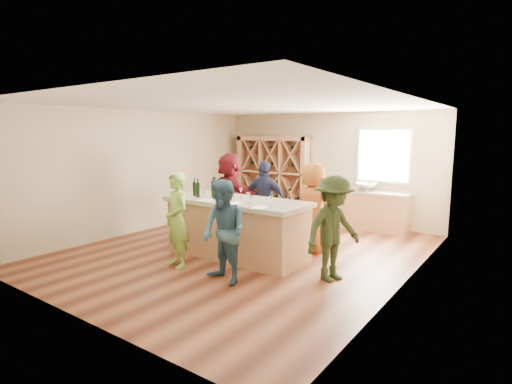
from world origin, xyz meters
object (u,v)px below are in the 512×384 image
Objects in this scene: person_near_right at (224,232)px; person_far_mid at (265,202)px; sink at (366,187)px; tasting_counter_base at (237,230)px; wine_bottle_d at (215,190)px; wine_bottle_b at (198,190)px; person_far_left at (230,194)px; wine_bottle_c at (213,189)px; person_near_left at (177,220)px; wine_bottle_a at (195,189)px; wine_bottle_e at (223,191)px; wine_rack at (273,176)px; person_server at (333,229)px; person_far_right at (313,207)px.

person_far_mid is at bearing 122.12° from person_near_right.
tasting_counter_base is (-1.14, -3.57, -0.51)m from sink.
wine_bottle_b is at bearing -172.86° from wine_bottle_d.
person_near_right is 0.86× the size of person_far_left.
wine_bottle_c is 0.19× the size of person_near_left.
wine_bottle_d is (-1.48, -3.77, 0.23)m from sink.
wine_bottle_c is 1.34m from person_far_mid.
wine_bottle_a is at bearing -166.25° from wine_bottle_c.
sink is 0.33× the size of person_near_left.
wine_bottle_c is 0.99× the size of wine_bottle_e.
person_near_right is at bearing 99.97° from person_far_mid.
person_server is at bearing -46.47° from wine_rack.
wine_bottle_c is at bearing 139.61° from wine_bottle_d.
person_far_left is (-1.11, 1.17, 0.43)m from tasting_counter_base.
person_far_right is 0.94× the size of person_far_left.
person_far_right is at bearing 33.72° from wine_bottle_a.
tasting_counter_base is 1.05m from wine_bottle_b.
wine_bottle_c is 0.19× the size of person_server.
tasting_counter_base is at bearing 25.82° from wine_bottle_e.
person_far_mid is 0.94m from person_far_left.
person_far_left is (-0.60, 1.23, -0.31)m from wine_bottle_c.
wine_rack is 7.08× the size of wine_bottle_e.
person_far_mid reaches higher than person_server.
wine_rack is at bearing -61.43° from person_far_left.
person_near_left is at bearing -76.89° from wine_rack.
wine_bottle_c is 1.94m from person_far_right.
wine_rack is 2.70m from sink.
sink is at bearing 96.68° from person_near_right.
sink is 3.93m from wine_bottle_e.
wine_bottle_e is 1.44m from person_near_right.
person_near_right is (1.01, -0.94, -0.45)m from wine_bottle_d.
tasting_counter_base is at bearing 84.13° from person_near_left.
person_near_left is 1.03× the size of person_near_right.
wine_bottle_e is (1.33, -3.75, 0.14)m from wine_rack.
sink is 0.32× the size of person_far_mid.
person_near_right is at bearing -43.18° from wine_bottle_d.
wine_bottle_c is at bearing 134.03° from person_far_left.
wine_rack reaches higher than person_server.
wine_rack is at bearing 178.51° from sink.
person_far_left reaches higher than person_near_right.
sink is 0.29× the size of person_far_left.
wine_bottle_e is at bearing -70.45° from wine_rack.
person_server is 3.33m from person_far_left.
person_near_right is at bearing 148.71° from person_server.
wine_bottle_e is (0.49, 0.14, 0.02)m from wine_bottle_b.
wine_bottle_e is 1.77m from person_far_right.
wine_rack is at bearing 121.88° from person_near_left.
person_far_right is at bearing -44.70° from wine_rack.
person_far_left is (-3.08, 1.25, 0.10)m from person_server.
person_near_left is 1.15m from person_near_right.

